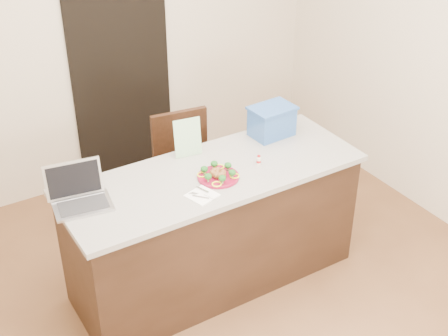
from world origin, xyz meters
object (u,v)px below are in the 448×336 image
blue_box (272,121)px  napkin (202,195)px  yogurt_bottle (259,160)px  chair (187,167)px  laptop (78,193)px  island (214,227)px  plate (218,176)px

blue_box → napkin: bearing=-155.8°
yogurt_bottle → blue_box: (0.31, 0.29, 0.09)m
chair → laptop: bearing=-145.4°
napkin → yogurt_bottle: 0.54m
yogurt_bottle → laptop: size_ratio=0.17×
island → chair: size_ratio=2.04×
yogurt_bottle → chair: size_ratio=0.07×
island → plate: 0.48m
plate → blue_box: bearing=25.4°
yogurt_bottle → blue_box: bearing=43.3°
island → laptop: laptop is taller
napkin → chair: 0.99m
laptop → chair: (1.03, 0.52, -0.41)m
plate → napkin: bearing=-147.0°
laptop → chair: 1.23m
island → chair: bearing=77.1°
blue_box → chair: bearing=135.3°
island → napkin: napkin is taller
laptop → blue_box: 1.51m
napkin → chair: bearing=67.7°
island → blue_box: size_ratio=6.28×
chair → napkin: bearing=-104.7°
island → napkin: bearing=-134.3°
napkin → blue_box: bearing=27.3°
plate → napkin: (-0.19, -0.13, -0.01)m
napkin → laptop: laptop is taller
yogurt_bottle → laptop: bearing=170.5°
island → blue_box: 0.88m
napkin → yogurt_bottle: bearing=14.5°
plate → blue_box: blue_box is taller
island → laptop: 1.03m
island → yogurt_bottle: yogurt_bottle is taller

